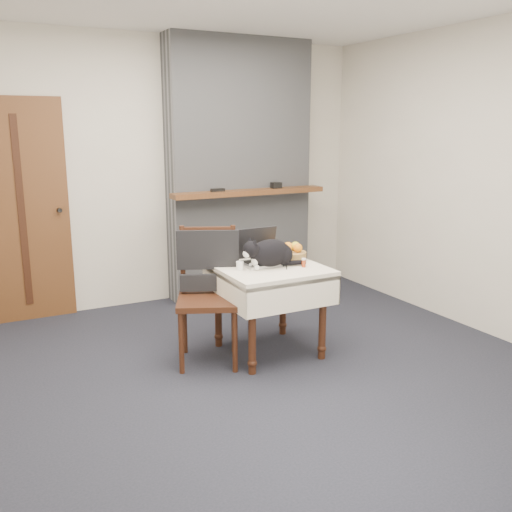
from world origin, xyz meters
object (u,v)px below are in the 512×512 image
at_px(pill_bottle, 304,262).
at_px(fruit_basket, 291,253).
at_px(door, 21,212).
at_px(cat, 271,253).
at_px(cream_jar, 240,266).
at_px(chair, 208,276).
at_px(laptop, 260,254).
at_px(side_table, 269,280).

height_order(pill_bottle, fruit_basket, fruit_basket).
bearing_deg(pill_bottle, door, 133.96).
distance_m(door, pill_bottle, 2.60).
height_order(door, cat, door).
distance_m(cream_jar, pill_bottle, 0.49).
distance_m(cat, fruit_basket, 0.28).
bearing_deg(chair, cat, 5.28).
bearing_deg(cat, fruit_basket, 21.88).
distance_m(laptop, pill_bottle, 0.36).
bearing_deg(side_table, door, 132.56).
relative_size(cream_jar, pill_bottle, 0.93).
height_order(laptop, cat, laptop).
xyz_separation_m(laptop, chair, (-0.44, 0.01, -0.12)).
bearing_deg(cat, door, 128.26).
distance_m(cream_jar, chair, 0.26).
bearing_deg(side_table, cat, -78.34).
xyz_separation_m(cat, chair, (-0.46, 0.15, -0.16)).
bearing_deg(laptop, chair, 177.65).
xyz_separation_m(fruit_basket, chair, (-0.70, 0.03, -0.11)).
bearing_deg(fruit_basket, door, 138.46).
relative_size(cat, cream_jar, 7.93).
bearing_deg(side_table, pill_bottle, -33.49).
xyz_separation_m(laptop, fruit_basket, (0.26, -0.03, -0.01)).
bearing_deg(fruit_basket, chair, 177.17).
bearing_deg(cat, laptop, 90.90).
bearing_deg(laptop, cream_jar, -153.85).
distance_m(pill_bottle, fruit_basket, 0.25).
relative_size(cream_jar, chair, 0.06).
distance_m(cat, chair, 0.51).
bearing_deg(laptop, door, 133.07).
bearing_deg(door, cat, -47.71).
bearing_deg(cream_jar, fruit_basket, 11.10).
height_order(laptop, fruit_basket, laptop).
bearing_deg(pill_bottle, laptop, 129.98).
relative_size(pill_bottle, fruit_basket, 0.28).
relative_size(laptop, cream_jar, 5.82).
relative_size(laptop, chair, 0.37).
bearing_deg(door, chair, -54.61).
bearing_deg(fruit_basket, pill_bottle, -97.24).
relative_size(door, fruit_basket, 8.15).
bearing_deg(cat, pill_bottle, -33.97).
bearing_deg(fruit_basket, laptop, 173.77).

